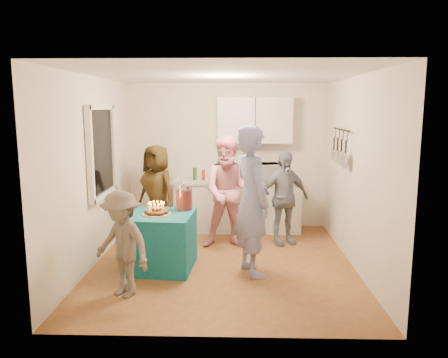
{
  "coord_description": "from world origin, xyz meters",
  "views": [
    {
      "loc": [
        0.18,
        -5.88,
        2.18
      ],
      "look_at": [
        0.0,
        0.35,
        1.15
      ],
      "focal_mm": 35.0,
      "sensor_mm": 36.0,
      "label": 1
    }
  ],
  "objects_px": {
    "counter": "(237,207)",
    "punch_jar": "(184,198)",
    "woman_back_left": "(157,192)",
    "man_birthday": "(252,201)",
    "party_table": "(161,241)",
    "woman_back_right": "(283,198)",
    "woman_back_center": "(229,192)",
    "child_near_left": "(122,244)",
    "microwave": "(264,172)"
  },
  "relations": [
    {
      "from": "counter",
      "to": "punch_jar",
      "type": "relative_size",
      "value": 6.47
    },
    {
      "from": "punch_jar",
      "to": "child_near_left",
      "type": "bearing_deg",
      "value": -117.1
    },
    {
      "from": "counter",
      "to": "microwave",
      "type": "height_order",
      "value": "microwave"
    },
    {
      "from": "party_table",
      "to": "man_birthday",
      "type": "bearing_deg",
      "value": -6.98
    },
    {
      "from": "woman_back_left",
      "to": "child_near_left",
      "type": "xyz_separation_m",
      "value": [
        0.01,
        -2.3,
        -0.16
      ]
    },
    {
      "from": "microwave",
      "to": "man_birthday",
      "type": "height_order",
      "value": "man_birthday"
    },
    {
      "from": "microwave",
      "to": "counter",
      "type": "bearing_deg",
      "value": 166.71
    },
    {
      "from": "child_near_left",
      "to": "punch_jar",
      "type": "bearing_deg",
      "value": 96.28
    },
    {
      "from": "microwave",
      "to": "punch_jar",
      "type": "height_order",
      "value": "microwave"
    },
    {
      "from": "woman_back_center",
      "to": "punch_jar",
      "type": "bearing_deg",
      "value": -132.12
    },
    {
      "from": "child_near_left",
      "to": "woman_back_center",
      "type": "bearing_deg",
      "value": 90.01
    },
    {
      "from": "counter",
      "to": "punch_jar",
      "type": "xyz_separation_m",
      "value": [
        -0.75,
        -1.65,
        0.5
      ]
    },
    {
      "from": "party_table",
      "to": "woman_back_right",
      "type": "bearing_deg",
      "value": 32.99
    },
    {
      "from": "microwave",
      "to": "woman_back_right",
      "type": "height_order",
      "value": "woman_back_right"
    },
    {
      "from": "counter",
      "to": "woman_back_left",
      "type": "xyz_separation_m",
      "value": [
        -1.34,
        -0.5,
        0.35
      ]
    },
    {
      "from": "woman_back_left",
      "to": "woman_back_center",
      "type": "bearing_deg",
      "value": 14.61
    },
    {
      "from": "woman_back_left",
      "to": "woman_back_center",
      "type": "height_order",
      "value": "woman_back_center"
    },
    {
      "from": "party_table",
      "to": "woman_back_left",
      "type": "bearing_deg",
      "value": 102.09
    },
    {
      "from": "man_birthday",
      "to": "woman_back_right",
      "type": "distance_m",
      "value": 1.43
    },
    {
      "from": "microwave",
      "to": "punch_jar",
      "type": "bearing_deg",
      "value": -139.58
    },
    {
      "from": "woman_back_left",
      "to": "child_near_left",
      "type": "relative_size",
      "value": 1.25
    },
    {
      "from": "microwave",
      "to": "woman_back_right",
      "type": "distance_m",
      "value": 0.86
    },
    {
      "from": "man_birthday",
      "to": "child_near_left",
      "type": "distance_m",
      "value": 1.73
    },
    {
      "from": "counter",
      "to": "microwave",
      "type": "distance_m",
      "value": 0.78
    },
    {
      "from": "party_table",
      "to": "punch_jar",
      "type": "bearing_deg",
      "value": 40.84
    },
    {
      "from": "party_table",
      "to": "woman_back_right",
      "type": "xyz_separation_m",
      "value": [
        1.77,
        1.15,
        0.37
      ]
    },
    {
      "from": "counter",
      "to": "woman_back_center",
      "type": "xyz_separation_m",
      "value": [
        -0.13,
        -0.96,
        0.45
      ]
    },
    {
      "from": "counter",
      "to": "punch_jar",
      "type": "bearing_deg",
      "value": -114.39
    },
    {
      "from": "man_birthday",
      "to": "woman_back_left",
      "type": "distance_m",
      "value": 2.19
    },
    {
      "from": "microwave",
      "to": "woman_back_left",
      "type": "height_order",
      "value": "woman_back_left"
    },
    {
      "from": "woman_back_center",
      "to": "woman_back_right",
      "type": "relative_size",
      "value": 1.17
    },
    {
      "from": "counter",
      "to": "man_birthday",
      "type": "xyz_separation_m",
      "value": [
        0.18,
        -2.05,
        0.55
      ]
    },
    {
      "from": "woman_back_right",
      "to": "punch_jar",
      "type": "bearing_deg",
      "value": -170.8
    },
    {
      "from": "punch_jar",
      "to": "man_birthday",
      "type": "bearing_deg",
      "value": -23.36
    },
    {
      "from": "counter",
      "to": "woman_back_right",
      "type": "relative_size",
      "value": 1.47
    },
    {
      "from": "child_near_left",
      "to": "counter",
      "type": "bearing_deg",
      "value": 97.86
    },
    {
      "from": "counter",
      "to": "woman_back_right",
      "type": "height_order",
      "value": "woman_back_right"
    },
    {
      "from": "counter",
      "to": "woman_back_left",
      "type": "bearing_deg",
      "value": -159.73
    },
    {
      "from": "woman_back_left",
      "to": "woman_back_right",
      "type": "distance_m",
      "value": 2.09
    },
    {
      "from": "woman_back_center",
      "to": "party_table",
      "type": "bearing_deg",
      "value": -134.2
    },
    {
      "from": "woman_back_left",
      "to": "microwave",
      "type": "bearing_deg",
      "value": 50.96
    },
    {
      "from": "woman_back_left",
      "to": "child_near_left",
      "type": "distance_m",
      "value": 2.3
    },
    {
      "from": "woman_back_left",
      "to": "woman_back_center",
      "type": "relative_size",
      "value": 0.89
    },
    {
      "from": "punch_jar",
      "to": "man_birthday",
      "type": "distance_m",
      "value": 1.02
    },
    {
      "from": "man_birthday",
      "to": "child_near_left",
      "type": "bearing_deg",
      "value": 95.19
    },
    {
      "from": "microwave",
      "to": "woman_back_right",
      "type": "relative_size",
      "value": 0.35
    },
    {
      "from": "punch_jar",
      "to": "woman_back_center",
      "type": "bearing_deg",
      "value": 47.9
    },
    {
      "from": "woman_back_center",
      "to": "woman_back_right",
      "type": "height_order",
      "value": "woman_back_center"
    },
    {
      "from": "man_birthday",
      "to": "woman_back_right",
      "type": "height_order",
      "value": "man_birthday"
    },
    {
      "from": "woman_back_center",
      "to": "counter",
      "type": "bearing_deg",
      "value": 82.47
    }
  ]
}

